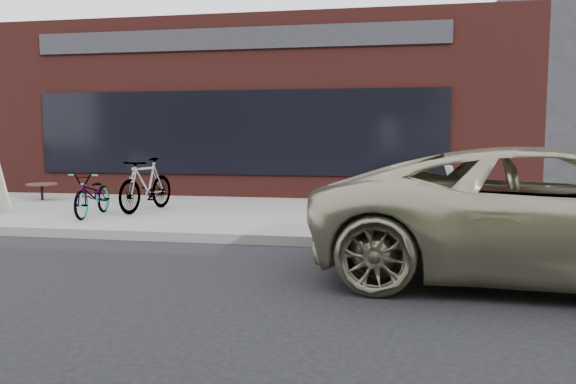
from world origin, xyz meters
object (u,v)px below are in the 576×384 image
Objects in this scene: motorcycle at (402,215)px; cafe_table at (42,185)px; minivan at (557,215)px; bicycle_rear at (146,185)px; bicycle_front at (93,194)px.

cafe_table is (-8.05, 3.69, -0.03)m from motorcycle.
bicycle_rear is at bearing 65.06° from minivan.
bicycle_rear is (-6.55, 3.63, -0.08)m from minivan.
motorcycle is 5.76m from bicycle_front.
minivan is 8.02× the size of cafe_table.
minivan is 7.49m from bicycle_rear.
minivan reaches higher than motorcycle.
minivan is 3.12× the size of bicycle_rear.
minivan reaches higher than cafe_table.
bicycle_front reaches higher than cafe_table.
cafe_table is (-9.72, 4.95, -0.25)m from minivan.
minivan reaches higher than bicycle_front.
bicycle_front is (-7.22, 2.81, -0.20)m from minivan.
bicycle_front is at bearing -119.16° from bicycle_rear.
motorcycle is 5.43m from bicycle_rear.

